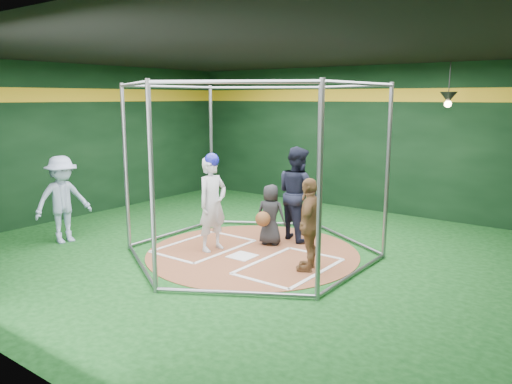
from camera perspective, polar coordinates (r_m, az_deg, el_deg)
The scene contains 12 objects.
room_shell at distance 8.67m, azimuth -0.37°, elevation 4.16°, with size 10.10×9.10×3.53m.
clay_disc at distance 9.03m, azimuth -0.38°, elevation -6.93°, with size 3.80×3.80×0.01m, color brown.
home_plate at distance 8.80m, azimuth -1.57°, elevation -7.33°, with size 0.43×0.43×0.01m, color white.
batter_box_left at distance 9.43m, azimuth -5.94°, elevation -6.15°, with size 1.17×1.77×0.01m.
batter_box_right at distance 8.32m, azimuth 3.84°, elevation -8.46°, with size 1.17×1.77×0.01m.
batting_cage at distance 8.69m, azimuth -0.40°, elevation 2.49°, with size 4.05×4.67×3.00m.
pendant_lamp_near at distance 10.87m, azimuth 21.12°, elevation 10.01°, with size 0.34×0.34×0.90m.
batter_figure at distance 8.99m, azimuth -5.00°, elevation -1.19°, with size 0.47×0.66×1.78m.
visitor_leopard at distance 8.00m, azimuth 6.12°, elevation -3.70°, with size 0.88×0.37×1.50m, color #A67747.
catcher_figure at distance 9.36m, azimuth 1.61°, elevation -2.64°, with size 0.64×0.64×1.15m.
umpire at distance 9.69m, azimuth 4.75°, elevation -0.15°, with size 0.88×0.69×1.82m, color black.
bystander_blue at distance 10.18m, azimuth -21.23°, elevation -0.82°, with size 1.08×0.62×1.67m, color #9BABCD.
Camera 1 is at (5.20, -6.85, 2.75)m, focal length 35.00 mm.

